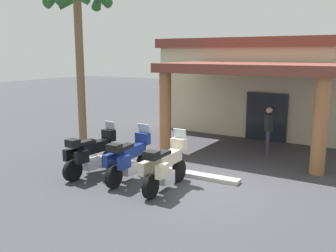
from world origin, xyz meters
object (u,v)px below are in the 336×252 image
motorcycle_blue (129,158)px  motorcycle_cream (165,166)px  motorcycle_black (91,154)px  palm_tree_roadside (77,17)px  pedestrian (268,126)px  motel_building (287,84)px

motorcycle_blue → motorcycle_cream: 1.35m
motorcycle_black → palm_tree_roadside: palm_tree_roadside is taller
motorcycle_blue → pedestrian: (2.77, 5.29, 0.33)m
motorcycle_cream → pedestrian: pedestrian is taller
motorcycle_black → motorcycle_cream: (2.68, -0.01, 0.00)m
motorcycle_black → motel_building: bearing=-11.6°
motorcycle_blue → palm_tree_roadside: 5.67m
motel_building → motorcycle_cream: 10.77m
motorcycle_cream → pedestrian: size_ratio=1.25×
motorcycle_black → pedestrian: bearing=-30.0°
motorcycle_black → motorcycle_cream: bearing=-83.0°
palm_tree_roadside → pedestrian: bearing=31.4°
pedestrian → palm_tree_roadside: 8.13m
motorcycle_blue → pedestrian: pedestrian is taller
pedestrian → motorcycle_black: bearing=41.8°
pedestrian → palm_tree_roadside: size_ratio=0.27×
motorcycle_blue → pedestrian: size_ratio=1.25×
motorcycle_blue → motel_building: bearing=-12.6°
pedestrian → motorcycle_cream: bearing=64.2°
motel_building → motorcycle_cream: (-0.90, -10.61, -1.58)m
pedestrian → palm_tree_roadside: bearing=20.3°
motel_building → pedestrian: size_ratio=6.58×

